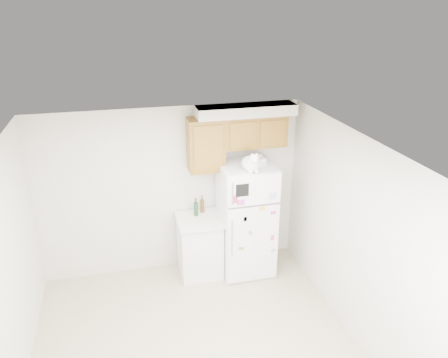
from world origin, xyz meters
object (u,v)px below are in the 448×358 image
object	(u,v)px
base_counter	(200,245)
storage_box_front	(260,161)
cat	(252,163)
bottle_green	(196,207)
refrigerator	(246,219)
bottle_amber	(202,204)
storage_box_back	(256,157)

from	to	relation	value
base_counter	storage_box_front	distance (m)	1.55
cat	storage_box_front	distance (m)	0.30
base_counter	bottle_green	bearing A→B (deg)	103.74
refrigerator	bottle_amber	size ratio (longest dim) A/B	6.41
refrigerator	base_counter	xyz separation A→B (m)	(-0.69, 0.07, -0.39)
storage_box_front	storage_box_back	bearing A→B (deg)	75.41
refrigerator	cat	distance (m)	0.99
refrigerator	cat	xyz separation A→B (m)	(-0.01, -0.23, 0.96)
refrigerator	base_counter	size ratio (longest dim) A/B	1.85
refrigerator	storage_box_back	size ratio (longest dim) A/B	9.44
storage_box_front	bottle_green	bearing A→B (deg)	152.75
refrigerator	bottle_green	world-z (taller)	refrigerator
refrigerator	bottle_amber	world-z (taller)	refrigerator
storage_box_back	bottle_amber	xyz separation A→B (m)	(-0.78, 0.09, -0.70)
cat	bottle_amber	xyz separation A→B (m)	(-0.59, 0.49, -0.76)
storage_box_front	base_counter	bearing A→B (deg)	158.72
base_counter	bottle_green	world-z (taller)	bottle_green
cat	storage_box_back	bearing A→B (deg)	64.88
bottle_green	bottle_amber	bearing A→B (deg)	38.53
cat	storage_box_back	size ratio (longest dim) A/B	2.42
storage_box_back	bottle_amber	size ratio (longest dim) A/B	0.68
storage_box_back	bottle_amber	bearing A→B (deg)	-172.78
refrigerator	storage_box_back	bearing A→B (deg)	43.67
storage_box_front	cat	bearing A→B (deg)	-146.33
base_counter	storage_box_front	bearing A→B (deg)	-5.38
storage_box_front	bottle_green	world-z (taller)	storage_box_front
base_counter	bottle_green	xyz separation A→B (m)	(-0.02, 0.10, 0.60)
refrigerator	bottle_green	size ratio (longest dim) A/B	6.07
storage_box_back	refrigerator	bearing A→B (deg)	-122.18
cat	storage_box_back	world-z (taller)	cat
storage_box_back	storage_box_front	bearing A→B (deg)	-74.55
bottle_amber	bottle_green	bearing A→B (deg)	-141.47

